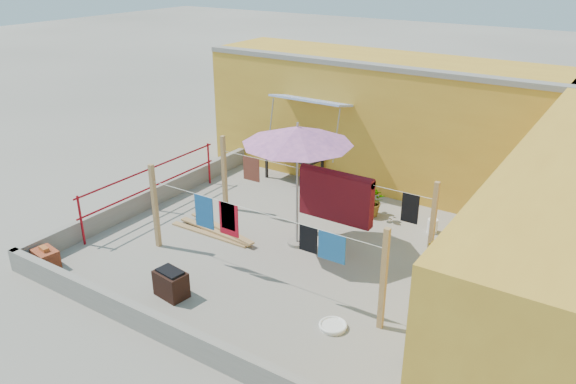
% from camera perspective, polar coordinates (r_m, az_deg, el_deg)
% --- Properties ---
extents(ground, '(80.00, 80.00, 0.00)m').
position_cam_1_polar(ground, '(11.54, 0.87, -5.95)').
color(ground, '#9E998E').
rests_on(ground, ground).
extents(wall_back, '(11.00, 3.27, 3.21)m').
position_cam_1_polar(wall_back, '(14.65, 12.55, 6.78)').
color(wall_back, gold).
rests_on(wall_back, ground).
extents(parapet_front, '(8.30, 0.16, 0.44)m').
position_cam_1_polar(parapet_front, '(9.09, -11.68, -13.87)').
color(parapet_front, gray).
rests_on(parapet_front, ground).
extents(parapet_left, '(0.16, 7.30, 0.44)m').
position_cam_1_polar(parapet_left, '(13.83, -13.55, -0.45)').
color(parapet_left, gray).
rests_on(parapet_left, ground).
extents(red_railing, '(0.05, 4.20, 1.10)m').
position_cam_1_polar(red_railing, '(13.36, -13.67, 1.00)').
color(red_railing, maroon).
rests_on(red_railing, ground).
extents(clothesline_rig, '(5.09, 2.35, 1.80)m').
position_cam_1_polar(clothesline_rig, '(11.35, 3.86, -0.89)').
color(clothesline_rig, tan).
rests_on(clothesline_rig, ground).
extents(patio_umbrella, '(2.45, 2.45, 2.63)m').
position_cam_1_polar(patio_umbrella, '(10.85, 0.98, 5.71)').
color(patio_umbrella, gray).
rests_on(patio_umbrella, ground).
extents(outdoor_table, '(1.66, 0.96, 0.74)m').
position_cam_1_polar(outdoor_table, '(14.76, 0.63, 3.64)').
color(outdoor_table, black).
rests_on(outdoor_table, ground).
extents(brick_stack, '(0.55, 0.44, 0.44)m').
position_cam_1_polar(brick_stack, '(11.84, -23.39, -6.21)').
color(brick_stack, '#A74326').
rests_on(brick_stack, ground).
extents(lumber_pile, '(2.17, 0.61, 0.13)m').
position_cam_1_polar(lumber_pile, '(12.26, -7.41, -3.96)').
color(lumber_pile, tan).
rests_on(lumber_pile, ground).
extents(brazier, '(0.62, 0.46, 0.52)m').
position_cam_1_polar(brazier, '(10.22, -11.79, -9.08)').
color(brazier, black).
rests_on(brazier, ground).
extents(white_basin, '(0.47, 0.47, 0.08)m').
position_cam_1_polar(white_basin, '(9.39, 4.59, -13.39)').
color(white_basin, white).
rests_on(white_basin, ground).
extents(water_jug_a, '(0.21, 0.21, 0.34)m').
position_cam_1_polar(water_jug_a, '(11.74, 15.88, -5.58)').
color(water_jug_a, white).
rests_on(water_jug_a, ground).
extents(water_jug_b, '(0.23, 0.23, 0.35)m').
position_cam_1_polar(water_jug_b, '(12.58, 14.46, -3.34)').
color(water_jug_b, white).
rests_on(water_jug_b, ground).
extents(green_hose, '(0.58, 0.58, 0.08)m').
position_cam_1_polar(green_hose, '(12.64, 22.12, -4.87)').
color(green_hose, '#197225').
rests_on(green_hose, ground).
extents(plant_back_a, '(0.69, 0.60, 0.75)m').
position_cam_1_polar(plant_back_a, '(12.98, 8.60, -0.89)').
color(plant_back_a, '#225C1A').
rests_on(plant_back_a, ground).
extents(plant_back_b, '(0.44, 0.44, 0.69)m').
position_cam_1_polar(plant_back_b, '(13.01, 21.72, -2.49)').
color(plant_back_b, '#225C1A').
rests_on(plant_back_b, ground).
extents(plant_right_a, '(0.56, 0.46, 0.92)m').
position_cam_1_polar(plant_right_a, '(12.14, 20.46, -3.55)').
color(plant_right_a, '#225C1A').
rests_on(plant_right_a, ground).
extents(plant_right_b, '(0.51, 0.53, 0.75)m').
position_cam_1_polar(plant_right_b, '(10.75, 14.84, -6.89)').
color(plant_right_b, '#225C1A').
rests_on(plant_right_b, ground).
extents(plant_right_c, '(0.61, 0.63, 0.54)m').
position_cam_1_polar(plant_right_c, '(8.67, 13.41, -15.76)').
color(plant_right_c, '#225C1A').
rests_on(plant_right_c, ground).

